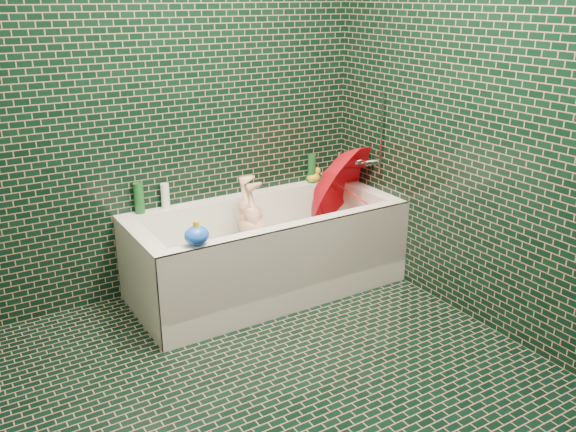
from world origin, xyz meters
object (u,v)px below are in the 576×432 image
bath_toy (197,235)px  child (256,246)px  rubber_duck (314,176)px  bathtub (268,259)px  umbrella (355,196)px

bath_toy → child: bearing=14.8°
child → rubber_duck: (0.64, 0.30, 0.29)m
bathtub → bath_toy: bearing=-153.3°
rubber_duck → bath_toy: 1.33m
bathtub → umbrella: size_ratio=2.68×
umbrella → rubber_duck: bearing=84.2°
bathtub → umbrella: bearing=-6.4°
child → bath_toy: size_ratio=5.37×
child → umbrella: bearing=98.6°
bath_toy → bathtub: bearing=10.0°
umbrella → bath_toy: umbrella is taller
umbrella → bath_toy: (-1.23, -0.23, 0.06)m
bath_toy → rubber_duck: bearing=11.4°
rubber_duck → child: bearing=-167.5°
umbrella → rubber_duck: (-0.06, 0.40, 0.04)m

